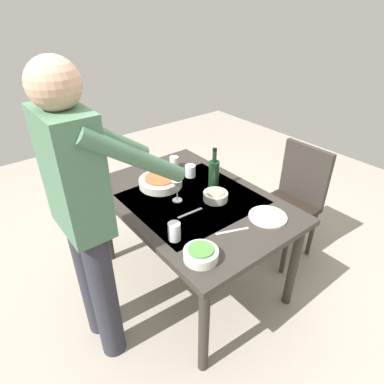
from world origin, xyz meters
TOP-DOWN VIEW (x-y plane):
  - ground_plane at (0.00, 0.00)m, footprint 6.00×6.00m
  - dining_table at (0.00, 0.00)m, footprint 1.32×0.91m
  - chair_near at (-0.22, -0.84)m, footprint 0.40×0.40m
  - person_server at (-0.06, 0.72)m, footprint 0.42×0.61m
  - wine_bottle at (0.02, -0.20)m, footprint 0.07×0.07m
  - wine_glass_left at (0.04, 0.09)m, footprint 0.07×0.07m
  - water_cup_near_left at (0.44, -0.17)m, footprint 0.07×0.07m
  - water_cup_near_right at (0.25, -0.18)m, footprint 0.08×0.08m
  - water_cup_far_left at (-0.27, 0.33)m, footprint 0.07×0.07m
  - serving_bowl_pasta at (0.27, 0.07)m, footprint 0.30×0.30m
  - side_bowl_salad at (-0.48, 0.32)m, footprint 0.18×0.18m
  - side_bowl_bread at (-0.11, -0.11)m, footprint 0.16×0.16m
  - dinner_plate_near at (-0.45, -0.23)m, footprint 0.23×0.23m
  - table_knife at (-0.41, 0.04)m, footprint 0.09×0.19m
  - table_fork at (-0.13, 0.11)m, footprint 0.02×0.18m

SIDE VIEW (x-z plane):
  - ground_plane at x=0.00m, z-range 0.00..0.00m
  - chair_near at x=-0.22m, z-range 0.07..0.98m
  - dining_table at x=0.00m, z-range 0.28..1.01m
  - table_knife at x=-0.41m, z-range 0.73..0.73m
  - table_fork at x=-0.13m, z-range 0.73..0.73m
  - dinner_plate_near at x=-0.45m, z-range 0.73..0.74m
  - serving_bowl_pasta at x=0.27m, z-range 0.72..0.79m
  - side_bowl_salad at x=-0.48m, z-range 0.72..0.79m
  - side_bowl_bread at x=-0.11m, z-range 0.72..0.79m
  - water_cup_near_left at x=0.44m, z-range 0.73..0.81m
  - water_cup_near_right at x=0.25m, z-range 0.73..0.81m
  - water_cup_far_left at x=-0.27m, z-range 0.73..0.83m
  - wine_glass_left at x=0.04m, z-range 0.75..0.91m
  - wine_bottle at x=0.02m, z-range 0.69..0.98m
  - person_server at x=-0.06m, z-range 0.12..1.81m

